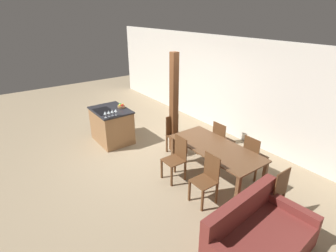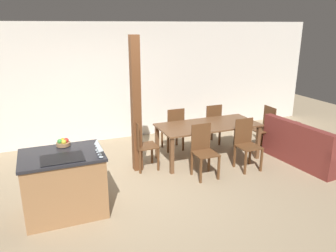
{
  "view_description": "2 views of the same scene",
  "coord_description": "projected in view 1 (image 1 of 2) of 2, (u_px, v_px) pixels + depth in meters",
  "views": [
    {
      "loc": [
        4.91,
        -2.95,
        3.33
      ],
      "look_at": [
        0.6,
        0.2,
        0.95
      ],
      "focal_mm": 28.0,
      "sensor_mm": 36.0,
      "label": 1
    },
    {
      "loc": [
        -1.43,
        -4.83,
        2.64
      ],
      "look_at": [
        0.6,
        0.2,
        0.95
      ],
      "focal_mm": 35.0,
      "sensor_mm": 36.0,
      "label": 2
    }
  ],
  "objects": [
    {
      "name": "couch",
      "position": [
        259.0,
        240.0,
        3.8
      ],
      "size": [
        1.08,
        1.72,
        0.84
      ],
      "rotation": [
        0.0,
        0.0,
        1.65
      ],
      "color": "maroon",
      "rests_on": "ground_plane"
    },
    {
      "name": "wine_glass_near",
      "position": [
        105.0,
        113.0,
        6.31
      ],
      "size": [
        0.08,
        0.08,
        0.16
      ],
      "color": "silver",
      "rests_on": "kitchen_island"
    },
    {
      "name": "dining_table",
      "position": [
        216.0,
        151.0,
        5.45
      ],
      "size": [
        2.02,
        0.91,
        0.73
      ],
      "color": "brown",
      "rests_on": "ground_plane"
    },
    {
      "name": "wine_glass_far",
      "position": [
        112.0,
        111.0,
        6.41
      ],
      "size": [
        0.08,
        0.08,
        0.16
      ],
      "color": "silver",
      "rests_on": "kitchen_island"
    },
    {
      "name": "wine_glass_end",
      "position": [
        116.0,
        111.0,
        6.46
      ],
      "size": [
        0.08,
        0.08,
        0.16
      ],
      "color": "silver",
      "rests_on": "kitchen_island"
    },
    {
      "name": "wine_glass_middle",
      "position": [
        109.0,
        112.0,
        6.36
      ],
      "size": [
        0.08,
        0.08,
        0.16
      ],
      "color": "silver",
      "rests_on": "kitchen_island"
    },
    {
      "name": "dining_chair_far_right",
      "position": [
        253.0,
        156.0,
        5.53
      ],
      "size": [
        0.4,
        0.4,
        0.95
      ],
      "rotation": [
        0.0,
        0.0,
        3.14
      ],
      "color": "brown",
      "rests_on": "ground_plane"
    },
    {
      "name": "wall_back",
      "position": [
        224.0,
        86.0,
        7.43
      ],
      "size": [
        11.2,
        0.08,
        2.7
      ],
      "color": "silver",
      "rests_on": "ground_plane"
    },
    {
      "name": "dining_chair_head_end",
      "position": [
        175.0,
        134.0,
        6.53
      ],
      "size": [
        0.4,
        0.4,
        0.95
      ],
      "rotation": [
        0.0,
        0.0,
        1.57
      ],
      "color": "brown",
      "rests_on": "ground_plane"
    },
    {
      "name": "ground_plane",
      "position": [
        147.0,
        155.0,
        6.57
      ],
      "size": [
        16.0,
        16.0,
        0.0
      ],
      "primitive_type": "plane",
      "color": "#9E896B"
    },
    {
      "name": "dining_chair_near_left",
      "position": [
        176.0,
        158.0,
        5.47
      ],
      "size": [
        0.4,
        0.4,
        0.95
      ],
      "color": "brown",
      "rests_on": "ground_plane"
    },
    {
      "name": "kitchen_island",
      "position": [
        112.0,
        125.0,
        7.09
      ],
      "size": [
        1.13,
        0.85,
        0.93
      ],
      "color": "#9E7047",
      "rests_on": "ground_plane"
    },
    {
      "name": "fruit_bowl",
      "position": [
        121.0,
        106.0,
        7.0
      ],
      "size": [
        0.2,
        0.2,
        0.11
      ],
      "color": "#99704C",
      "rests_on": "kitchen_island"
    },
    {
      "name": "dining_chair_foot_end",
      "position": [
        274.0,
        190.0,
        4.48
      ],
      "size": [
        0.4,
        0.4,
        0.95
      ],
      "rotation": [
        0.0,
        0.0,
        -1.57
      ],
      "color": "brown",
      "rests_on": "ground_plane"
    },
    {
      "name": "dining_chair_far_left",
      "position": [
        222.0,
        140.0,
        6.21
      ],
      "size": [
        0.4,
        0.4,
        0.95
      ],
      "rotation": [
        0.0,
        0.0,
        3.14
      ],
      "color": "brown",
      "rests_on": "ground_plane"
    },
    {
      "name": "dining_chair_near_right",
      "position": [
        207.0,
        178.0,
        4.8
      ],
      "size": [
        0.4,
        0.4,
        0.95
      ],
      "color": "brown",
      "rests_on": "ground_plane"
    },
    {
      "name": "timber_post",
      "position": [
        174.0,
        104.0,
        6.31
      ],
      "size": [
        0.16,
        0.16,
        2.48
      ],
      "color": "brown",
      "rests_on": "ground_plane"
    }
  ]
}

